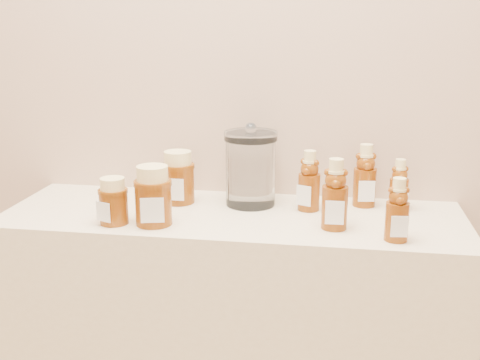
% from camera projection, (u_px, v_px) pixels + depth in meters
% --- Properties ---
extents(wall_back, '(3.50, 0.02, 2.70)m').
position_uv_depth(wall_back, '(244.00, 35.00, 1.64)').
color(wall_back, tan).
rests_on(wall_back, ground).
extents(bear_bottle_back_left, '(0.08, 0.08, 0.18)m').
position_uv_depth(bear_bottle_back_left, '(309.00, 177.00, 1.58)').
color(bear_bottle_back_left, '#612907').
rests_on(bear_bottle_back_left, display_table).
extents(bear_bottle_back_mid, '(0.08, 0.08, 0.19)m').
position_uv_depth(bear_bottle_back_mid, '(365.00, 171.00, 1.61)').
color(bear_bottle_back_mid, '#612907').
rests_on(bear_bottle_back_mid, display_table).
extents(bear_bottle_back_right, '(0.06, 0.06, 0.15)m').
position_uv_depth(bear_bottle_back_right, '(399.00, 181.00, 1.59)').
color(bear_bottle_back_right, '#612907').
rests_on(bear_bottle_back_right, display_table).
extents(bear_bottle_front_left, '(0.07, 0.07, 0.20)m').
position_uv_depth(bear_bottle_front_left, '(335.00, 189.00, 1.44)').
color(bear_bottle_front_left, '#612907').
rests_on(bear_bottle_front_left, display_table).
extents(bear_bottle_front_right, '(0.06, 0.06, 0.17)m').
position_uv_depth(bear_bottle_front_right, '(398.00, 205.00, 1.36)').
color(bear_bottle_front_right, '#612907').
rests_on(bear_bottle_front_right, display_table).
extents(honey_jar_left, '(0.10, 0.10, 0.12)m').
position_uv_depth(honey_jar_left, '(113.00, 201.00, 1.48)').
color(honey_jar_left, '#612907').
rests_on(honey_jar_left, display_table).
extents(honey_jar_back, '(0.09, 0.09, 0.14)m').
position_uv_depth(honey_jar_back, '(178.00, 177.00, 1.65)').
color(honey_jar_back, '#612907').
rests_on(honey_jar_back, display_table).
extents(honey_jar_front, '(0.11, 0.11, 0.15)m').
position_uv_depth(honey_jar_front, '(153.00, 195.00, 1.47)').
color(honey_jar_front, '#612907').
rests_on(honey_jar_front, display_table).
extents(glass_canister, '(0.19, 0.19, 0.22)m').
position_uv_depth(glass_canister, '(251.00, 165.00, 1.62)').
color(glass_canister, white).
rests_on(glass_canister, display_table).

